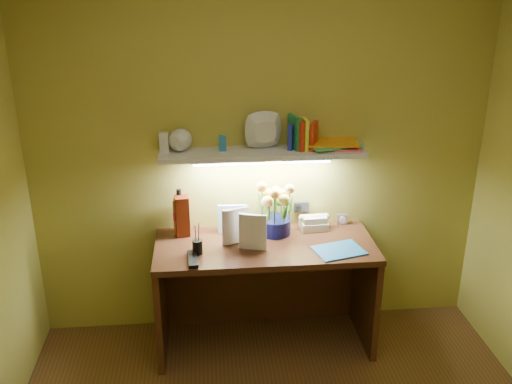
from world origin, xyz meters
TOP-DOWN VIEW (x-y plane):
  - desk at (0.00, 1.20)m, footprint 1.40×0.60m
  - flower_bouquet at (0.08, 1.35)m, footprint 0.29×0.29m
  - telephone at (0.35, 1.40)m, footprint 0.18×0.14m
  - desk_clock at (0.56, 1.45)m, footprint 0.07×0.04m
  - whisky_bottle at (-0.54, 1.42)m, footprint 0.08×0.08m
  - whisky_box at (-0.52, 1.38)m, footprint 0.10×0.10m
  - pen_cup at (-0.43, 1.11)m, footprint 0.08×0.08m
  - art_card at (-0.20, 1.40)m, footprint 0.19×0.04m
  - tv_remote at (-0.46, 1.02)m, footprint 0.07×0.21m
  - blue_folder at (0.44, 1.06)m, footprint 0.34×0.28m
  - desk_book_a at (-0.27, 1.20)m, footprint 0.18×0.07m
  - desk_book_b at (-0.17, 1.16)m, footprint 0.17×0.07m
  - wall_shelf at (0.01, 1.38)m, footprint 1.31×0.35m

SIDE VIEW (x-z plane):
  - desk at x=0.00m, z-range 0.00..0.75m
  - blue_folder at x=0.44m, z-range 0.75..0.76m
  - tv_remote at x=-0.46m, z-range 0.75..0.77m
  - desk_clock at x=0.56m, z-range 0.75..0.82m
  - telephone at x=0.35m, z-range 0.75..0.86m
  - pen_cup at x=-0.43m, z-range 0.75..0.90m
  - art_card at x=-0.20m, z-range 0.75..0.94m
  - desk_book_b at x=-0.17m, z-range 0.75..0.99m
  - desk_book_a at x=-0.27m, z-range 0.75..0.99m
  - whisky_box at x=-0.52m, z-range 0.75..1.02m
  - whisky_bottle at x=-0.54m, z-range 0.75..1.06m
  - flower_bouquet at x=0.08m, z-range 0.75..1.12m
  - wall_shelf at x=0.01m, z-range 1.21..1.46m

